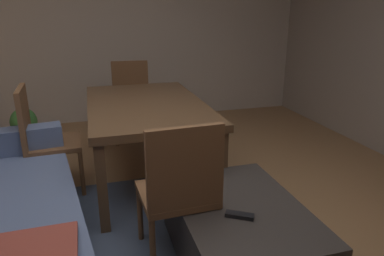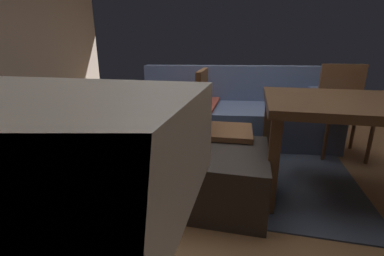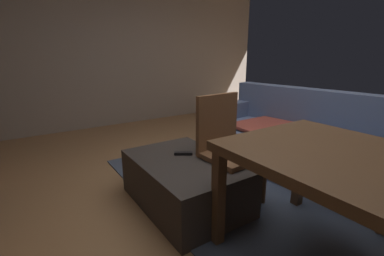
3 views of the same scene
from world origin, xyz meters
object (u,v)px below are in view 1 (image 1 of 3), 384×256
ottoman_coffee_table (239,234)px  tv_remote (240,215)px  dining_chair_west (180,187)px  dining_chair_east (131,96)px  dining_table (146,110)px  potted_plant (24,125)px  dining_chair_north (41,135)px

ottoman_coffee_table → tv_remote: bearing=153.9°
tv_remote → dining_chair_west: bearing=84.7°
ottoman_coffee_table → dining_chair_east: (2.54, 0.34, 0.32)m
ottoman_coffee_table → dining_table: 1.44m
tv_remote → dining_chair_west: size_ratio=0.17×
dining_chair_west → potted_plant: size_ratio=1.96×
dining_chair_west → dining_chair_north: (1.21, 0.89, 0.00)m
ottoman_coffee_table → potted_plant: potted_plant is taller
ottoman_coffee_table → dining_table: (1.32, 0.35, 0.46)m
tv_remote → potted_plant: 3.00m
dining_chair_east → dining_chair_west: (-2.44, 0.00, 0.00)m
dining_table → tv_remote: bearing=-168.5°
dining_chair_east → potted_plant: size_ratio=1.96×
dining_chair_north → dining_table: bearing=-89.7°
ottoman_coffee_table → dining_table: bearing=14.8°
dining_chair_north → potted_plant: bearing=16.0°
dining_chair_north → dining_chair_east: bearing=-36.3°
dining_chair_east → potted_plant: (-0.07, 1.23, -0.25)m
tv_remote → dining_table: size_ratio=0.10×
ottoman_coffee_table → dining_chair_west: bearing=73.2°
dining_chair_east → dining_chair_north: same height
dining_chair_west → ottoman_coffee_table: bearing=-106.8°
dining_table → dining_chair_east: (1.22, -0.01, -0.14)m
dining_chair_east → potted_plant: 1.25m
tv_remote → dining_chair_north: bearing=71.6°
dining_chair_north → potted_plant: 1.22m
dining_chair_west → tv_remote: bearing=-127.4°
dining_chair_west → dining_chair_north: same height
dining_chair_north → potted_plant: dining_chair_north is taller
dining_chair_west → dining_table: bearing=0.2°
dining_chair_east → dining_chair_west: bearing=179.9°
dining_chair_west → potted_plant: (2.37, 1.22, -0.25)m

